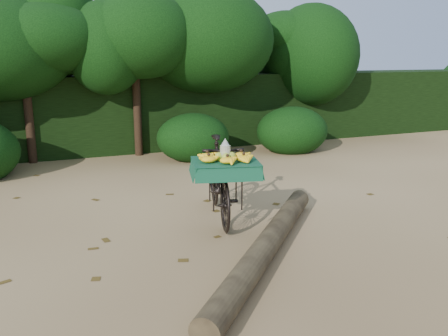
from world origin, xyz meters
name	(u,v)px	position (x,y,z in m)	size (l,w,h in m)	color
ground	(190,235)	(0.00, 0.00, 0.00)	(80.00, 80.00, 0.00)	tan
vendor_bicycle	(220,178)	(0.60, 0.47, 0.59)	(1.14, 2.01, 1.16)	black
fallen_log	(267,245)	(0.62, -0.94, 0.14)	(0.28, 0.28, 3.83)	brown
hedge_backdrop	(108,113)	(0.00, 6.30, 0.90)	(26.00, 1.80, 1.80)	black
tree_row	(81,68)	(-0.65, 5.50, 2.00)	(14.50, 2.00, 4.00)	black
bush_clumps	(148,143)	(0.50, 4.30, 0.45)	(8.80, 1.70, 0.90)	black
leaf_litter	(176,219)	(0.00, 0.65, 0.01)	(7.00, 7.30, 0.01)	#4E3A15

